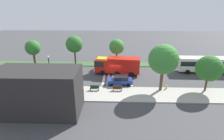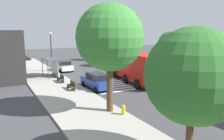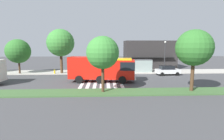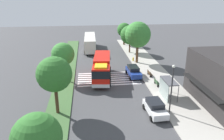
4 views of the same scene
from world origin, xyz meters
name	(u,v)px [view 1 (image 1 of 4)]	position (x,y,z in m)	size (l,w,h in m)	color
ground_plane	(115,76)	(0.00, 0.00, 0.00)	(120.00, 120.00, 0.00)	#424244
sidewalk	(114,94)	(0.00, 8.21, 0.07)	(60.00, 5.23, 0.14)	#ADA89E
median_strip	(115,64)	(0.00, -7.09, 0.07)	(60.00, 3.00, 0.14)	#3D6033
crosswalk	(117,76)	(-0.51, 0.00, 0.01)	(5.85, 10.07, 0.01)	silver
fire_truck	(116,65)	(-0.29, -1.04, 2.05)	(9.86, 3.67, 3.66)	red
parked_car_west	(120,80)	(-1.06, 4.39, 0.89)	(4.71, 2.19, 1.74)	navy
parked_car_mid	(55,80)	(11.31, 4.39, 0.86)	(4.29, 2.23, 1.67)	silver
transit_bus	(206,64)	(-19.80, -2.52, 2.03)	(11.97, 3.03, 3.40)	silver
bus_stop_shelter	(71,81)	(7.43, 7.10, 1.89)	(3.50, 1.40, 2.46)	#4C4C51
bench_near_shelter	(95,88)	(3.43, 7.09, 0.59)	(1.60, 0.50, 0.90)	#2D472D
bench_west_of_shelter	(117,88)	(-0.57, 7.09, 0.59)	(1.60, 0.50, 0.90)	#4C3823
street_lamp	(50,69)	(11.32, 6.19, 3.67)	(0.36, 0.36, 5.96)	#2D2D30
storefront_building	(39,92)	(10.26, 13.65, 3.18)	(11.31, 6.46, 6.36)	#282626
sidewalk_tree_west	(209,68)	(-15.90, 6.59, 4.25)	(4.40, 4.40, 6.32)	#47301E
sidewalk_tree_center	(163,59)	(-8.15, 6.59, 5.77)	(5.03, 5.03, 8.17)	#513823
median_tree_far_west	(117,47)	(-0.30, -7.09, 4.50)	(3.60, 3.60, 6.18)	#47301E
median_tree_west	(74,44)	(9.87, -7.09, 5.01)	(4.04, 4.04, 6.92)	#47301E
median_tree_center	(33,48)	(20.07, -7.09, 4.09)	(3.63, 3.63, 5.81)	#513823
fire_hydrant	(167,87)	(-9.33, 6.09, 0.49)	(0.28, 0.28, 0.70)	gold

